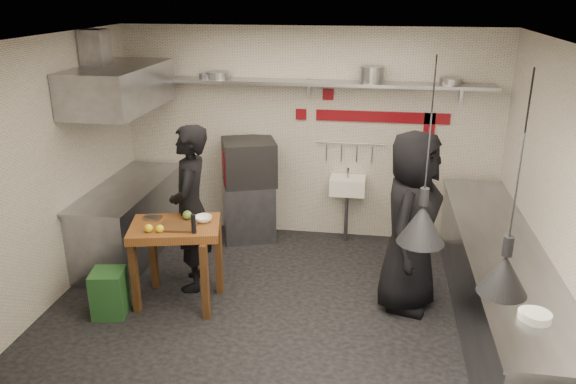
# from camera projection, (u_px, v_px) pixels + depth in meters

# --- Properties ---
(floor) EXTENTS (5.00, 5.00, 0.00)m
(floor) POSITION_uv_depth(u_px,v_px,m) (283.00, 310.00, 5.99)
(floor) COLOR black
(floor) RESTS_ON ground
(ceiling) EXTENTS (5.00, 5.00, 0.00)m
(ceiling) POSITION_uv_depth(u_px,v_px,m) (282.00, 40.00, 5.03)
(ceiling) COLOR beige
(ceiling) RESTS_ON floor
(wall_back) EXTENTS (5.00, 0.04, 2.80)m
(wall_back) POSITION_uv_depth(u_px,v_px,m) (309.00, 135.00, 7.46)
(wall_back) COLOR silver
(wall_back) RESTS_ON floor
(wall_front) EXTENTS (5.00, 0.04, 2.80)m
(wall_front) POSITION_uv_depth(u_px,v_px,m) (227.00, 296.00, 3.56)
(wall_front) COLOR silver
(wall_front) RESTS_ON floor
(wall_left) EXTENTS (0.04, 4.20, 2.80)m
(wall_left) POSITION_uv_depth(u_px,v_px,m) (47.00, 175.00, 5.88)
(wall_left) COLOR silver
(wall_left) RESTS_ON floor
(wall_right) EXTENTS (0.04, 4.20, 2.80)m
(wall_right) POSITION_uv_depth(u_px,v_px,m) (551.00, 201.00, 5.14)
(wall_right) COLOR silver
(wall_right) RESTS_ON floor
(red_band_horiz) EXTENTS (1.70, 0.02, 0.14)m
(red_band_horiz) POSITION_uv_depth(u_px,v_px,m) (382.00, 117.00, 7.20)
(red_band_horiz) COLOR maroon
(red_band_horiz) RESTS_ON wall_back
(red_band_vert) EXTENTS (0.14, 0.02, 1.10)m
(red_band_vert) POSITION_uv_depth(u_px,v_px,m) (427.00, 155.00, 7.28)
(red_band_vert) COLOR maroon
(red_band_vert) RESTS_ON wall_back
(red_tile_a) EXTENTS (0.14, 0.02, 0.14)m
(red_tile_a) POSITION_uv_depth(u_px,v_px,m) (328.00, 94.00, 7.21)
(red_tile_a) COLOR maroon
(red_tile_a) RESTS_ON wall_back
(red_tile_b) EXTENTS (0.14, 0.02, 0.14)m
(red_tile_b) POSITION_uv_depth(u_px,v_px,m) (301.00, 114.00, 7.36)
(red_tile_b) COLOR maroon
(red_tile_b) RESTS_ON wall_back
(back_shelf) EXTENTS (4.60, 0.34, 0.04)m
(back_shelf) POSITION_uv_depth(u_px,v_px,m) (308.00, 83.00, 7.04)
(back_shelf) COLOR gray
(back_shelf) RESTS_ON wall_back
(shelf_bracket_left) EXTENTS (0.04, 0.06, 0.24)m
(shelf_bracket_left) POSITION_uv_depth(u_px,v_px,m) (168.00, 85.00, 7.50)
(shelf_bracket_left) COLOR gray
(shelf_bracket_left) RESTS_ON wall_back
(shelf_bracket_mid) EXTENTS (0.04, 0.06, 0.24)m
(shelf_bracket_mid) POSITION_uv_depth(u_px,v_px,m) (309.00, 89.00, 7.21)
(shelf_bracket_mid) COLOR gray
(shelf_bracket_mid) RESTS_ON wall_back
(shelf_bracket_right) EXTENTS (0.04, 0.06, 0.24)m
(shelf_bracket_right) POSITION_uv_depth(u_px,v_px,m) (461.00, 93.00, 6.93)
(shelf_bracket_right) COLOR gray
(shelf_bracket_right) RESTS_ON wall_back
(pan_far_left) EXTENTS (0.33, 0.33, 0.09)m
(pan_far_left) POSITION_uv_depth(u_px,v_px,m) (218.00, 75.00, 7.19)
(pan_far_left) COLOR gray
(pan_far_left) RESTS_ON back_shelf
(pan_mid_left) EXTENTS (0.25, 0.25, 0.07)m
(pan_mid_left) POSITION_uv_depth(u_px,v_px,m) (209.00, 76.00, 7.21)
(pan_mid_left) COLOR gray
(pan_mid_left) RESTS_ON back_shelf
(stock_pot) EXTENTS (0.35, 0.35, 0.20)m
(stock_pot) POSITION_uv_depth(u_px,v_px,m) (372.00, 74.00, 6.88)
(stock_pot) COLOR gray
(stock_pot) RESTS_ON back_shelf
(pan_right) EXTENTS (0.35, 0.35, 0.08)m
(pan_right) POSITION_uv_depth(u_px,v_px,m) (451.00, 81.00, 6.76)
(pan_right) COLOR gray
(pan_right) RESTS_ON back_shelf
(oven_stand) EXTENTS (0.83, 0.79, 0.80)m
(oven_stand) POSITION_uv_depth(u_px,v_px,m) (249.00, 209.00, 7.65)
(oven_stand) COLOR gray
(oven_stand) RESTS_ON floor
(combi_oven) EXTENTS (0.84, 0.81, 0.58)m
(combi_oven) POSITION_uv_depth(u_px,v_px,m) (249.00, 162.00, 7.37)
(combi_oven) COLOR black
(combi_oven) RESTS_ON oven_stand
(oven_door) EXTENTS (0.46, 0.19, 0.46)m
(oven_door) POSITION_uv_depth(u_px,v_px,m) (242.00, 168.00, 7.12)
(oven_door) COLOR maroon
(oven_door) RESTS_ON combi_oven
(oven_glass) EXTENTS (0.37, 0.14, 0.34)m
(oven_glass) POSITION_uv_depth(u_px,v_px,m) (243.00, 169.00, 7.08)
(oven_glass) COLOR black
(oven_glass) RESTS_ON oven_door
(hand_sink) EXTENTS (0.46, 0.34, 0.22)m
(hand_sink) POSITION_uv_depth(u_px,v_px,m) (348.00, 185.00, 7.42)
(hand_sink) COLOR white
(hand_sink) RESTS_ON wall_back
(sink_tap) EXTENTS (0.03, 0.03, 0.14)m
(sink_tap) POSITION_uv_depth(u_px,v_px,m) (348.00, 173.00, 7.36)
(sink_tap) COLOR gray
(sink_tap) RESTS_ON hand_sink
(sink_drain) EXTENTS (0.06, 0.06, 0.66)m
(sink_drain) POSITION_uv_depth(u_px,v_px,m) (346.00, 217.00, 7.53)
(sink_drain) COLOR gray
(sink_drain) RESTS_ON floor
(utensil_rail) EXTENTS (0.90, 0.02, 0.02)m
(utensil_rail) POSITION_uv_depth(u_px,v_px,m) (350.00, 143.00, 7.36)
(utensil_rail) COLOR gray
(utensil_rail) RESTS_ON wall_back
(counter_right) EXTENTS (0.70, 3.80, 0.90)m
(counter_right) POSITION_uv_depth(u_px,v_px,m) (498.00, 289.00, 5.52)
(counter_right) COLOR gray
(counter_right) RESTS_ON floor
(counter_right_top) EXTENTS (0.76, 3.90, 0.03)m
(counter_right_top) POSITION_uv_depth(u_px,v_px,m) (504.00, 247.00, 5.36)
(counter_right_top) COLOR gray
(counter_right_top) RESTS_ON counter_right
(plate_stack) EXTENTS (0.27, 0.27, 0.07)m
(plate_stack) POSITION_uv_depth(u_px,v_px,m) (536.00, 317.00, 4.13)
(plate_stack) COLOR white
(plate_stack) RESTS_ON counter_right_top
(small_bowl_right) EXTENTS (0.26, 0.26, 0.05)m
(small_bowl_right) POSITION_uv_depth(u_px,v_px,m) (532.00, 315.00, 4.16)
(small_bowl_right) COLOR white
(small_bowl_right) RESTS_ON counter_right_top
(counter_left) EXTENTS (0.70, 1.90, 0.90)m
(counter_left) POSITION_uv_depth(u_px,v_px,m) (130.00, 221.00, 7.12)
(counter_left) COLOR gray
(counter_left) RESTS_ON floor
(counter_left_top) EXTENTS (0.76, 2.00, 0.03)m
(counter_left_top) POSITION_uv_depth(u_px,v_px,m) (126.00, 187.00, 6.97)
(counter_left_top) COLOR gray
(counter_left_top) RESTS_ON counter_left
(extractor_hood) EXTENTS (0.78, 1.60, 0.50)m
(extractor_hood) POSITION_uv_depth(u_px,v_px,m) (120.00, 87.00, 6.53)
(extractor_hood) COLOR gray
(extractor_hood) RESTS_ON ceiling
(hood_duct) EXTENTS (0.28, 0.28, 0.50)m
(hood_duct) POSITION_uv_depth(u_px,v_px,m) (96.00, 52.00, 6.43)
(hood_duct) COLOR gray
(hood_duct) RESTS_ON ceiling
(green_bin) EXTENTS (0.39, 0.39, 0.50)m
(green_bin) POSITION_uv_depth(u_px,v_px,m) (109.00, 293.00, 5.84)
(green_bin) COLOR #235426
(green_bin) RESTS_ON floor
(prep_table) EXTENTS (1.04, 0.83, 0.92)m
(prep_table) POSITION_uv_depth(u_px,v_px,m) (178.00, 264.00, 6.00)
(prep_table) COLOR brown
(prep_table) RESTS_ON floor
(cutting_board) EXTENTS (0.39, 0.29, 0.02)m
(cutting_board) POSITION_uv_depth(u_px,v_px,m) (178.00, 227.00, 5.76)
(cutting_board) COLOR #543219
(cutting_board) RESTS_ON prep_table
(pepper_mill) EXTENTS (0.06, 0.06, 0.20)m
(pepper_mill) POSITION_uv_depth(u_px,v_px,m) (194.00, 224.00, 5.61)
(pepper_mill) COLOR black
(pepper_mill) RESTS_ON prep_table
(lemon_a) EXTENTS (0.11, 0.11, 0.09)m
(lemon_a) POSITION_uv_depth(u_px,v_px,m) (149.00, 228.00, 5.65)
(lemon_a) COLOR yellow
(lemon_a) RESTS_ON prep_table
(lemon_b) EXTENTS (0.11, 0.11, 0.08)m
(lemon_b) POSITION_uv_depth(u_px,v_px,m) (160.00, 229.00, 5.65)
(lemon_b) COLOR yellow
(lemon_b) RESTS_ON prep_table
(veg_ball) EXTENTS (0.12, 0.12, 0.10)m
(veg_ball) POSITION_uv_depth(u_px,v_px,m) (187.00, 215.00, 5.96)
(veg_ball) COLOR olive
(veg_ball) RESTS_ON prep_table
(steel_tray) EXTENTS (0.18, 0.13, 0.03)m
(steel_tray) POSITION_uv_depth(u_px,v_px,m) (152.00, 218.00, 5.97)
(steel_tray) COLOR gray
(steel_tray) RESTS_ON prep_table
(bowl) EXTENTS (0.21, 0.21, 0.06)m
(bowl) POSITION_uv_depth(u_px,v_px,m) (203.00, 219.00, 5.91)
(bowl) COLOR white
(bowl) RESTS_ON prep_table
(heat_lamp_near) EXTENTS (0.41, 0.41, 1.46)m
(heat_lamp_near) POSITION_uv_depth(u_px,v_px,m) (428.00, 154.00, 4.21)
(heat_lamp_near) COLOR black
(heat_lamp_near) RESTS_ON ceiling
(heat_lamp_far) EXTENTS (0.42, 0.42, 1.52)m
(heat_lamp_far) POSITION_uv_depth(u_px,v_px,m) (517.00, 188.00, 3.58)
(heat_lamp_far) COLOR black
(heat_lamp_far) RESTS_ON ceiling
(chef_left) EXTENTS (0.55, 0.75, 1.89)m
(chef_left) POSITION_uv_depth(u_px,v_px,m) (191.00, 209.00, 6.20)
(chef_left) COLOR black
(chef_left) RESTS_ON floor
(chef_right) EXTENTS (0.88, 1.09, 1.94)m
(chef_right) POSITION_uv_depth(u_px,v_px,m) (411.00, 222.00, 5.78)
(chef_right) COLOR black
(chef_right) RESTS_ON floor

